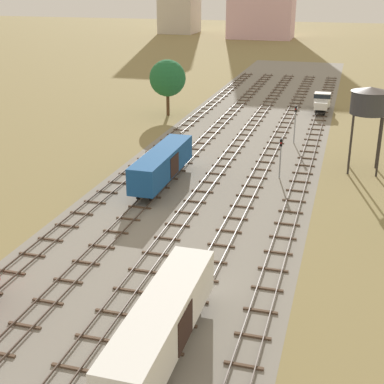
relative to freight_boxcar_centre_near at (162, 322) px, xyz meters
The scene contains 14 objects.
ground_plane 43.27m from the freight_boxcar_centre_near, 96.50° to the left, with size 480.00×480.00×0.00m, color olive.
ballast_bed 43.27m from the freight_boxcar_centre_near, 96.50° to the left, with size 23.52×176.00×0.01m, color gray.
track_far_left 46.35m from the freight_boxcar_centre_near, 108.44° to the left, with size 2.40×126.00×0.29m.
track_left 45.05m from the freight_boxcar_centre_near, 102.54° to the left, with size 2.40×126.00×0.29m.
track_centre_left 44.25m from the freight_boxcar_centre_near, 96.35° to the left, with size 2.40×126.00×0.29m.
track_centre 43.98m from the freight_boxcar_centre_near, 90.01° to the left, with size 2.40×126.00×0.29m.
track_centre_right 44.25m from the freight_boxcar_centre_near, 83.67° to the left, with size 2.40×126.00×0.29m.
freight_boxcar_centre_near is the anchor object (origin of this frame).
freight_boxcar_left_mid 30.13m from the freight_boxcar_centre_near, 108.90° to the left, with size 2.87×14.00×3.60m.
shunter_loco_centre_right_midfar 69.99m from the freight_boxcar_centre_near, 86.01° to the left, with size 2.74×8.46×3.10m.
water_tower 41.48m from the freight_boxcar_centre_near, 73.65° to the left, with size 4.44×4.44×10.00m.
signal_post_nearest 34.27m from the freight_boxcar_centre_near, 85.93° to the left, with size 0.28×0.47×4.73m.
signal_post_near 49.26m from the freight_boxcar_centre_near, 87.17° to the left, with size 0.28×0.47×5.32m.
lineside_tree_0 63.55m from the freight_boxcar_centre_near, 108.06° to the left, with size 5.97×5.97×9.18m.
Camera 1 is at (14.20, -13.03, 21.40)m, focal length 51.78 mm.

